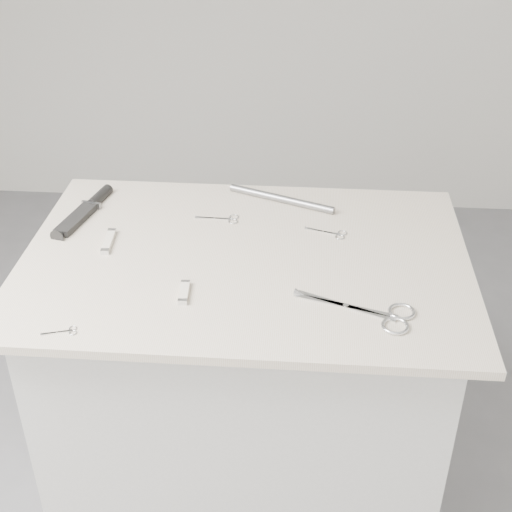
# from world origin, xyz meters

# --- Properties ---
(plinth) EXTENTS (0.90, 0.60, 0.90)m
(plinth) POSITION_xyz_m (0.00, 0.00, 0.45)
(plinth) COLOR beige
(plinth) RESTS_ON ground
(display_board) EXTENTS (1.00, 0.70, 0.02)m
(display_board) POSITION_xyz_m (0.00, 0.00, 0.91)
(display_board) COLOR beige
(display_board) RESTS_ON plinth
(large_shears) EXTENTS (0.24, 0.14, 0.01)m
(large_shears) POSITION_xyz_m (0.28, -0.20, 0.92)
(large_shears) COLOR silver
(large_shears) RESTS_ON display_board
(embroidery_scissors_a) EXTENTS (0.10, 0.05, 0.00)m
(embroidery_scissors_a) POSITION_xyz_m (0.20, 0.11, 0.92)
(embroidery_scissors_a) COLOR silver
(embroidery_scissors_a) RESTS_ON display_board
(embroidery_scissors_b) EXTENTS (0.11, 0.05, 0.00)m
(embroidery_scissors_b) POSITION_xyz_m (-0.07, 0.16, 0.92)
(embroidery_scissors_b) COLOR silver
(embroidery_scissors_b) RESTS_ON display_board
(tiny_scissors) EXTENTS (0.07, 0.04, 0.00)m
(tiny_scissors) POSITION_xyz_m (-0.32, -0.30, 0.92)
(tiny_scissors) COLOR silver
(tiny_scissors) RESTS_ON display_board
(sheathed_knife) EXTENTS (0.09, 0.24, 0.03)m
(sheathed_knife) POSITION_xyz_m (-0.41, 0.17, 0.93)
(sheathed_knife) COLOR black
(sheathed_knife) RESTS_ON display_board
(pocket_knife_a) EXTENTS (0.03, 0.10, 0.01)m
(pocket_knife_a) POSITION_xyz_m (-0.32, 0.03, 0.93)
(pocket_knife_a) COLOR silver
(pocket_knife_a) RESTS_ON display_board
(pocket_knife_b) EXTENTS (0.02, 0.08, 0.01)m
(pocket_knife_b) POSITION_xyz_m (-0.11, -0.16, 0.92)
(pocket_knife_b) COLOR silver
(pocket_knife_b) RESTS_ON display_board
(metal_rail) EXTENTS (0.27, 0.12, 0.02)m
(metal_rail) POSITION_xyz_m (0.07, 0.26, 0.93)
(metal_rail) COLOR gray
(metal_rail) RESTS_ON display_board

